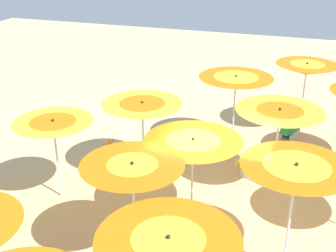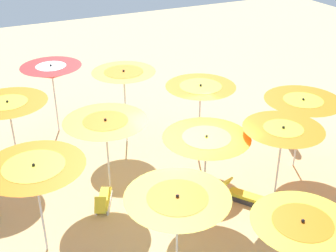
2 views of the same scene
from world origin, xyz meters
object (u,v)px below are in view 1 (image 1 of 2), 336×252
Objects in this scene: beach_umbrella_6 at (133,173)px; beach_umbrella_7 at (193,148)px; lounger_4 at (167,240)px; beach_umbrella_8 at (279,117)px; beach_umbrella_14 at (307,69)px; beach_umbrella_1 at (168,247)px; beach_umbrella_11 at (54,129)px; lounger_3 at (121,156)px; beach_umbrella_13 at (236,83)px; lounger_2 at (290,131)px; beach_ball at (80,118)px; beach_umbrella_2 at (295,175)px; lounger_0 at (255,173)px; beach_umbrella_12 at (142,110)px.

beach_umbrella_6 is 1.09× the size of beach_umbrella_7.
beach_umbrella_8 is at bearing -156.37° from lounger_4.
beach_umbrella_1 is at bearing 80.65° from beach_umbrella_14.
beach_umbrella_7 reaches higher than beach_umbrella_11.
beach_umbrella_6 is 4.76m from lounger_3.
beach_umbrella_13 reaches higher than lounger_2.
beach_umbrella_6 reaches higher than lounger_3.
beach_umbrella_7 is at bearing -178.86° from lounger_2.
beach_ball is (2.64, -2.33, -0.05)m from lounger_3.
beach_umbrella_14 is at bearing -96.71° from beach_umbrella_8.
beach_umbrella_1 is 9.30m from lounger_2.
beach_umbrella_14 is 1.95× the size of lounger_4.
beach_umbrella_11 reaches higher than lounger_4.
lounger_4 is at bearing -126.36° from beach_umbrella_6.
beach_umbrella_2 is 5.58m from beach_umbrella_13.
beach_umbrella_2 is 1.98× the size of lounger_3.
beach_umbrella_8 is at bearing -122.17° from beach_umbrella_6.
beach_umbrella_6 is 4.95m from lounger_0.
beach_umbrella_13 reaches higher than beach_umbrella_7.
beach_umbrella_13 is 5.91m from beach_ball.
beach_umbrella_8 is 1.07× the size of beach_umbrella_11.
beach_umbrella_1 is at bearing 115.01° from beach_umbrella_12.
lounger_4 is at bearing -39.52° from lounger_3.
beach_umbrella_8 reaches higher than lounger_3.
beach_ball is (7.03, -2.40, -1.93)m from beach_umbrella_8.
beach_umbrella_2 is at bearing 145.65° from beach_umbrella_12.
lounger_0 is (-0.97, 1.72, -1.96)m from beach_umbrella_13.
beach_ball is at bearing -37.65° from beach_umbrella_12.
beach_ball is (7.24, 1.10, -0.05)m from lounger_2.
lounger_0 is 3.22m from lounger_2.
beach_umbrella_14 reaches higher than beach_umbrella_13.
beach_umbrella_1 is 5.77m from beach_umbrella_12.
lounger_3 is (3.30, -5.60, -1.85)m from beach_umbrella_1.
lounger_4 is (2.38, 7.13, -2.01)m from beach_umbrella_14.
beach_umbrella_2 is at bearing -167.02° from beach_umbrella_6.
beach_umbrella_12 reaches higher than lounger_4.
lounger_0 is at bearing -114.27° from beach_umbrella_6.
beach_umbrella_12 is at bearing 46.97° from beach_umbrella_14.
beach_umbrella_1 is 7.62m from beach_umbrella_13.
lounger_4 is at bearing 71.56° from beach_umbrella_14.
beach_umbrella_8 is 1.99m from lounger_0.
beach_umbrella_12 is 6.95× the size of beach_ball.
beach_umbrella_1 is 6.20m from lounger_0.
lounger_3 is at bearing -59.49° from beach_umbrella_1.
beach_umbrella_11 is 2.84m from lounger_3.
beach_umbrella_14 is at bearing -168.03° from beach_ball.
lounger_2 is (-1.69, -1.41, -1.95)m from beach_umbrella_13.
beach_umbrella_12 is 1.96m from lounger_3.
beach_umbrella_8 is 1.87× the size of lounger_4.
lounger_4 is (1.40, 3.51, -0.01)m from lounger_0.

